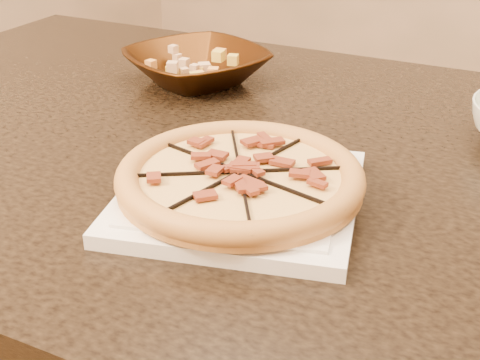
{
  "coord_description": "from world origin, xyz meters",
  "views": [
    {
      "loc": [
        0.31,
        -0.94,
        1.14
      ],
      "look_at": [
        -0.05,
        -0.34,
        0.78
      ],
      "focal_mm": 50.0,
      "sensor_mm": 36.0,
      "label": 1
    }
  ],
  "objects_px": {
    "dining_table": "(238,196)",
    "plate": "(240,195)",
    "pizza": "(240,177)",
    "bronze_bowl": "(197,66)"
  },
  "relations": [
    {
      "from": "dining_table",
      "to": "plate",
      "type": "xyz_separation_m",
      "value": [
        0.1,
        -0.16,
        0.11
      ]
    },
    {
      "from": "pizza",
      "to": "bronze_bowl",
      "type": "bearing_deg",
      "value": 131.39
    },
    {
      "from": "pizza",
      "to": "plate",
      "type": "bearing_deg",
      "value": -167.98
    },
    {
      "from": "pizza",
      "to": "bronze_bowl",
      "type": "height_order",
      "value": "bronze_bowl"
    },
    {
      "from": "plate",
      "to": "pizza",
      "type": "relative_size",
      "value": 1.19
    },
    {
      "from": "plate",
      "to": "dining_table",
      "type": "bearing_deg",
      "value": 122.66
    },
    {
      "from": "plate",
      "to": "bronze_bowl",
      "type": "bearing_deg",
      "value": 131.39
    },
    {
      "from": "plate",
      "to": "bronze_bowl",
      "type": "relative_size",
      "value": 1.49
    },
    {
      "from": "plate",
      "to": "pizza",
      "type": "xyz_separation_m",
      "value": [
        0.0,
        0.0,
        0.02
      ]
    },
    {
      "from": "dining_table",
      "to": "bronze_bowl",
      "type": "bearing_deg",
      "value": 137.76
    }
  ]
}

